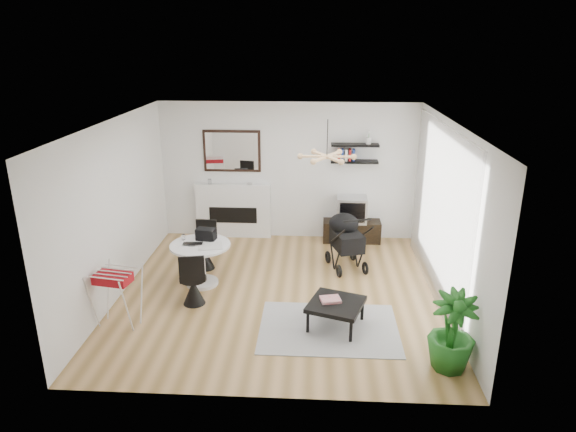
# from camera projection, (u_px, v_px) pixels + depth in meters

# --- Properties ---
(floor) EXTENTS (5.00, 5.00, 0.00)m
(floor) POSITION_uv_depth(u_px,v_px,m) (280.00, 293.00, 8.13)
(floor) COLOR olive
(floor) RESTS_ON ground
(ceiling) EXTENTS (5.00, 5.00, 0.00)m
(ceiling) POSITION_uv_depth(u_px,v_px,m) (279.00, 122.00, 7.24)
(ceiling) COLOR white
(ceiling) RESTS_ON wall_back
(wall_back) EXTENTS (5.00, 0.00, 5.00)m
(wall_back) POSITION_uv_depth(u_px,v_px,m) (288.00, 172.00, 10.05)
(wall_back) COLOR white
(wall_back) RESTS_ON floor
(wall_left) EXTENTS (0.00, 5.00, 5.00)m
(wall_left) POSITION_uv_depth(u_px,v_px,m) (116.00, 210.00, 7.82)
(wall_left) COLOR white
(wall_left) RESTS_ON floor
(wall_right) EXTENTS (0.00, 5.00, 5.00)m
(wall_right) POSITION_uv_depth(u_px,v_px,m) (448.00, 216.00, 7.55)
(wall_right) COLOR white
(wall_right) RESTS_ON floor
(sheer_curtain) EXTENTS (0.04, 3.60, 2.60)m
(sheer_curtain) POSITION_uv_depth(u_px,v_px,m) (438.00, 211.00, 7.75)
(sheer_curtain) COLOR white
(sheer_curtain) RESTS_ON wall_right
(fireplace) EXTENTS (1.50, 0.17, 2.16)m
(fireplace) POSITION_uv_depth(u_px,v_px,m) (233.00, 204.00, 10.25)
(fireplace) COLOR white
(fireplace) RESTS_ON floor
(shelf_lower) EXTENTS (0.90, 0.25, 0.04)m
(shelf_lower) POSITION_uv_depth(u_px,v_px,m) (354.00, 161.00, 9.77)
(shelf_lower) COLOR black
(shelf_lower) RESTS_ON wall_back
(shelf_upper) EXTENTS (0.90, 0.25, 0.04)m
(shelf_upper) POSITION_uv_depth(u_px,v_px,m) (355.00, 145.00, 9.67)
(shelf_upper) COLOR black
(shelf_upper) RESTS_ON wall_back
(pendant_lamp) EXTENTS (0.90, 0.90, 0.10)m
(pendant_lamp) POSITION_uv_depth(u_px,v_px,m) (327.00, 157.00, 7.67)
(pendant_lamp) COLOR tan
(pendant_lamp) RESTS_ON ceiling
(tv_console) EXTENTS (1.12, 0.39, 0.42)m
(tv_console) POSITION_uv_depth(u_px,v_px,m) (352.00, 231.00, 10.16)
(tv_console) COLOR black
(tv_console) RESTS_ON floor
(crt_tv) EXTENTS (0.57, 0.50, 0.50)m
(crt_tv) POSITION_uv_depth(u_px,v_px,m) (352.00, 209.00, 10.00)
(crt_tv) COLOR #B3B3B6
(crt_tv) RESTS_ON tv_console
(dining_table) EXTENTS (0.97, 0.97, 0.71)m
(dining_table) POSITION_uv_depth(u_px,v_px,m) (201.00, 258.00, 8.28)
(dining_table) COLOR white
(dining_table) RESTS_ON floor
(laptop) EXTENTS (0.32, 0.22, 0.02)m
(laptop) POSITION_uv_depth(u_px,v_px,m) (192.00, 245.00, 8.14)
(laptop) COLOR black
(laptop) RESTS_ON dining_table
(black_bag) EXTENTS (0.34, 0.24, 0.19)m
(black_bag) POSITION_uv_depth(u_px,v_px,m) (206.00, 234.00, 8.36)
(black_bag) COLOR black
(black_bag) RESTS_ON dining_table
(newspaper) EXTENTS (0.44, 0.39, 0.01)m
(newspaper) POSITION_uv_depth(u_px,v_px,m) (210.00, 246.00, 8.11)
(newspaper) COLOR white
(newspaper) RESTS_ON dining_table
(drinking_glass) EXTENTS (0.06, 0.06, 0.09)m
(drinking_glass) POSITION_uv_depth(u_px,v_px,m) (183.00, 237.00, 8.36)
(drinking_glass) COLOR white
(drinking_glass) RESTS_ON dining_table
(chair_far) EXTENTS (0.40, 0.41, 0.84)m
(chair_far) POSITION_uv_depth(u_px,v_px,m) (205.00, 254.00, 8.95)
(chair_far) COLOR black
(chair_far) RESTS_ON floor
(chair_near) EXTENTS (0.43, 0.44, 0.86)m
(chair_near) POSITION_uv_depth(u_px,v_px,m) (194.00, 288.00, 7.72)
(chair_near) COLOR black
(chair_near) RESTS_ON floor
(drying_rack) EXTENTS (0.64, 0.61, 0.84)m
(drying_rack) POSITION_uv_depth(u_px,v_px,m) (117.00, 297.00, 7.10)
(drying_rack) COLOR white
(drying_rack) RESTS_ON floor
(stroller) EXTENTS (0.75, 0.95, 1.06)m
(stroller) POSITION_uv_depth(u_px,v_px,m) (346.00, 243.00, 8.94)
(stroller) COLOR black
(stroller) RESTS_ON floor
(rug) EXTENTS (1.92, 1.38, 0.01)m
(rug) POSITION_uv_depth(u_px,v_px,m) (329.00, 328.00, 7.14)
(rug) COLOR #959595
(rug) RESTS_ON floor
(coffee_table) EXTENTS (0.90, 0.90, 0.36)m
(coffee_table) POSITION_uv_depth(u_px,v_px,m) (336.00, 305.00, 7.09)
(coffee_table) COLOR black
(coffee_table) RESTS_ON rug
(magazines) EXTENTS (0.31, 0.27, 0.04)m
(magazines) POSITION_uv_depth(u_px,v_px,m) (330.00, 300.00, 7.12)
(magazines) COLOR #C03039
(magazines) RESTS_ON coffee_table
(potted_plant) EXTENTS (0.60, 0.60, 1.01)m
(potted_plant) POSITION_uv_depth(u_px,v_px,m) (452.00, 332.00, 6.14)
(potted_plant) COLOR #1E631C
(potted_plant) RESTS_ON floor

